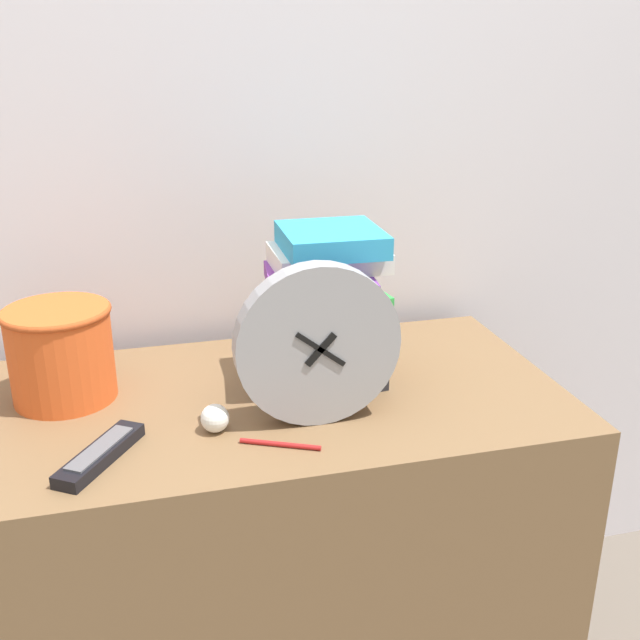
{
  "coord_description": "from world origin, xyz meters",
  "views": [
    {
      "loc": [
        -0.18,
        -0.91,
        1.34
      ],
      "look_at": [
        0.12,
        0.24,
        0.89
      ],
      "focal_mm": 42.0,
      "sensor_mm": 36.0,
      "label": 1
    }
  ],
  "objects_px": {
    "book_stack": "(324,307)",
    "basket": "(61,351)",
    "tv_remote": "(100,454)",
    "pen": "(280,444)",
    "desk_clock": "(318,345)",
    "crumpled_paper_ball": "(215,418)"
  },
  "relations": [
    {
      "from": "pen",
      "to": "basket",
      "type": "bearing_deg",
      "value": 141.72
    },
    {
      "from": "tv_remote",
      "to": "pen",
      "type": "xyz_separation_m",
      "value": [
        0.27,
        -0.03,
        -0.01
      ]
    },
    {
      "from": "book_stack",
      "to": "tv_remote",
      "type": "bearing_deg",
      "value": -154.72
    },
    {
      "from": "basket",
      "to": "pen",
      "type": "xyz_separation_m",
      "value": [
        0.33,
        -0.26,
        -0.09
      ]
    },
    {
      "from": "basket",
      "to": "tv_remote",
      "type": "relative_size",
      "value": 1.06
    },
    {
      "from": "desk_clock",
      "to": "crumpled_paper_ball",
      "type": "xyz_separation_m",
      "value": [
        -0.17,
        0.01,
        -0.11
      ]
    },
    {
      "from": "book_stack",
      "to": "basket",
      "type": "height_order",
      "value": "book_stack"
    },
    {
      "from": "book_stack",
      "to": "tv_remote",
      "type": "relative_size",
      "value": 1.65
    },
    {
      "from": "basket",
      "to": "tv_remote",
      "type": "bearing_deg",
      "value": -75.3
    },
    {
      "from": "basket",
      "to": "crumpled_paper_ball",
      "type": "height_order",
      "value": "basket"
    },
    {
      "from": "desk_clock",
      "to": "crumpled_paper_ball",
      "type": "bearing_deg",
      "value": 177.69
    },
    {
      "from": "crumpled_paper_ball",
      "to": "pen",
      "type": "bearing_deg",
      "value": -39.24
    },
    {
      "from": "tv_remote",
      "to": "pen",
      "type": "relative_size",
      "value": 1.45
    },
    {
      "from": "desk_clock",
      "to": "crumpled_paper_ball",
      "type": "distance_m",
      "value": 0.2
    },
    {
      "from": "book_stack",
      "to": "crumpled_paper_ball",
      "type": "bearing_deg",
      "value": -147.15
    },
    {
      "from": "book_stack",
      "to": "tv_remote",
      "type": "distance_m",
      "value": 0.46
    },
    {
      "from": "basket",
      "to": "pen",
      "type": "relative_size",
      "value": 1.54
    },
    {
      "from": "crumpled_paper_ball",
      "to": "pen",
      "type": "distance_m",
      "value": 0.12
    },
    {
      "from": "book_stack",
      "to": "basket",
      "type": "relative_size",
      "value": 1.55
    },
    {
      "from": "book_stack",
      "to": "basket",
      "type": "bearing_deg",
      "value": 174.41
    },
    {
      "from": "book_stack",
      "to": "pen",
      "type": "relative_size",
      "value": 2.39
    },
    {
      "from": "basket",
      "to": "pen",
      "type": "distance_m",
      "value": 0.43
    }
  ]
}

